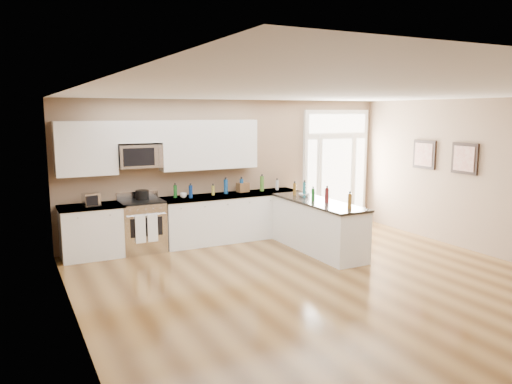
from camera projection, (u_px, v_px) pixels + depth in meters
ground at (352, 298)px, 6.92m from camera, size 8.00×8.00×0.00m
room_shell at (356, 176)px, 6.64m from camera, size 8.00×8.00×8.00m
back_cabinet_left at (92, 233)px, 8.81m from camera, size 1.10×0.66×0.94m
back_cabinet_right at (232, 218)px, 10.02m from camera, size 2.85×0.66×0.94m
peninsula_cabinet at (317, 228)px, 9.23m from camera, size 0.69×2.32×0.94m
upper_cabinet_left at (86, 149)px, 8.70m from camera, size 1.04×0.33×0.95m
upper_cabinet_right at (209, 145)px, 9.73m from camera, size 1.94×0.33×0.95m
upper_cabinet_short at (138, 132)px, 9.07m from camera, size 0.82×0.33×0.40m
microwave at (140, 156)px, 9.10m from camera, size 0.78×0.41×0.42m
entry_door at (336, 168)px, 11.33m from camera, size 1.70×0.10×2.60m
wall_art_near at (424, 155)px, 10.13m from camera, size 0.05×0.58×0.58m
wall_art_far at (465, 159)px, 9.25m from camera, size 0.05×0.58×0.58m
kitchen_range at (142, 226)px, 9.20m from camera, size 0.78×0.69×1.08m
stockpot at (142, 194)px, 9.23m from camera, size 0.28×0.28×0.19m
toaster_oven at (91, 200)px, 8.64m from camera, size 0.30×0.26×0.23m
cardboard_box at (243, 187)px, 10.18m from camera, size 0.25×0.19×0.19m
bowl_left at (93, 204)px, 8.75m from camera, size 0.27×0.27×0.05m
bowl_peninsula at (304, 195)px, 9.62m from camera, size 0.26×0.26×0.06m
cup_counter at (183, 195)px, 9.47m from camera, size 0.17×0.17×0.10m
counter_bottles at (261, 189)px, 9.66m from camera, size 2.36×2.45×0.31m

